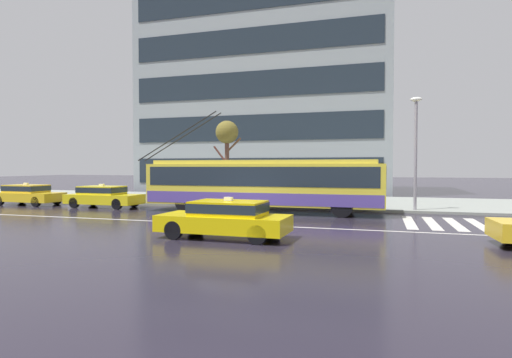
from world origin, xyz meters
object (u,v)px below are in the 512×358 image
at_px(street_lamp, 416,142).
at_px(street_tree_bare, 227,136).
at_px(trolleybus, 263,183).
at_px(pedestrian_approaching_curb, 351,190).
at_px(taxi_oncoming_near, 226,217).
at_px(bus_shelter, 245,174).
at_px(taxi_far_behind, 28,194).
at_px(pedestrian_at_shelter, 278,178).
at_px(pedestrian_walking_past, 237,188).
at_px(taxi_queued_behind_bus, 103,196).

height_order(street_lamp, street_tree_bare, street_lamp).
xyz_separation_m(trolleybus, pedestrian_approaching_curb, (4.39, 2.30, -0.39)).
height_order(taxi_oncoming_near, bus_shelter, bus_shelter).
height_order(taxi_oncoming_near, pedestrian_approaching_curb, pedestrian_approaching_curb).
height_order(taxi_far_behind, pedestrian_at_shelter, pedestrian_at_shelter).
xyz_separation_m(taxi_oncoming_near, bus_shelter, (-2.95, 11.05, 1.28)).
relative_size(taxi_far_behind, taxi_oncoming_near, 1.01).
bearing_deg(pedestrian_walking_past, street_lamp, -8.03).
bearing_deg(bus_shelter, taxi_far_behind, -166.29).
xyz_separation_m(taxi_far_behind, taxi_queued_behind_bus, (5.67, -0.06, 0.00)).
relative_size(taxi_queued_behind_bus, street_lamp, 0.77).
bearing_deg(trolleybus, taxi_queued_behind_bus, -178.29).
relative_size(bus_shelter, street_lamp, 0.71).
xyz_separation_m(bus_shelter, street_tree_bare, (-1.94, 2.03, 2.50)).
bearing_deg(taxi_queued_behind_bus, street_tree_bare, 42.91).
bearing_deg(taxi_queued_behind_bus, taxi_far_behind, 179.35).
relative_size(pedestrian_walking_past, street_tree_bare, 0.30).
bearing_deg(bus_shelter, street_lamp, -5.30).
bearing_deg(street_lamp, pedestrian_walking_past, 171.97).
height_order(taxi_queued_behind_bus, street_tree_bare, street_tree_bare).
bearing_deg(trolleybus, taxi_far_behind, -179.16).
bearing_deg(taxi_queued_behind_bus, trolleybus, 1.71).
xyz_separation_m(pedestrian_at_shelter, pedestrian_approaching_curb, (4.58, -1.80, -0.53)).
distance_m(taxi_oncoming_near, street_lamp, 12.55).
relative_size(trolleybus, pedestrian_approaching_curb, 8.02).
xyz_separation_m(street_lamp, street_tree_bare, (-11.65, 2.93, 0.80)).
height_order(taxi_far_behind, street_lamp, street_lamp).
bearing_deg(taxi_far_behind, pedestrian_approaching_curb, 7.28).
xyz_separation_m(taxi_oncoming_near, pedestrian_approaching_curb, (3.44, 10.31, 0.44)).
bearing_deg(street_lamp, street_tree_bare, 165.87).
distance_m(taxi_oncoming_near, pedestrian_approaching_curb, 10.88).
bearing_deg(bus_shelter, trolleybus, -56.61).
distance_m(taxi_oncoming_near, pedestrian_walking_past, 12.18).
bearing_deg(trolleybus, street_tree_bare, 127.85).
distance_m(pedestrian_approaching_curb, pedestrian_walking_past, 7.21).
xyz_separation_m(taxi_oncoming_near, street_tree_bare, (-4.89, 13.08, 3.78)).
bearing_deg(bus_shelter, taxi_oncoming_near, -75.05).
distance_m(taxi_far_behind, street_tree_bare, 13.16).
xyz_separation_m(bus_shelter, street_lamp, (9.72, -0.90, 1.70)).
relative_size(pedestrian_approaching_curb, street_tree_bare, 0.32).
relative_size(taxi_oncoming_near, bus_shelter, 1.06).
bearing_deg(street_lamp, trolleybus, -164.52).
bearing_deg(trolleybus, pedestrian_walking_past, 126.84).
bearing_deg(taxi_oncoming_near, pedestrian_walking_past, 107.44).
bearing_deg(pedestrian_walking_past, pedestrian_approaching_curb, -10.43).
xyz_separation_m(taxi_queued_behind_bus, street_tree_bare, (5.77, 5.36, 3.78)).
distance_m(pedestrian_approaching_curb, street_lamp, 4.19).
bearing_deg(pedestrian_walking_past, pedestrian_at_shelter, 11.14).
bearing_deg(street_tree_bare, taxi_queued_behind_bus, -137.09).
xyz_separation_m(bus_shelter, pedestrian_at_shelter, (1.81, 1.06, -0.31)).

